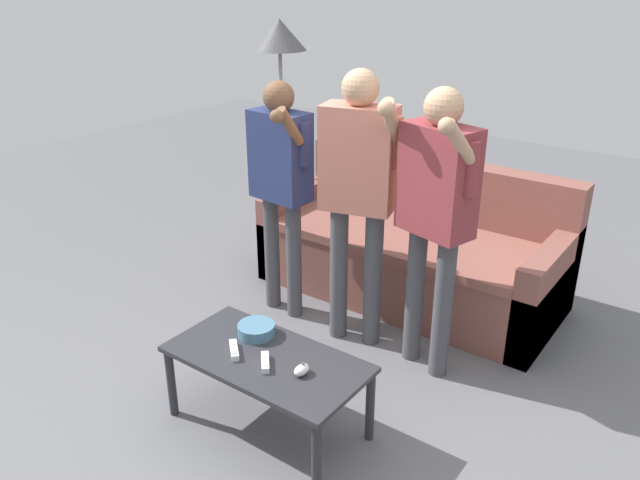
{
  "coord_description": "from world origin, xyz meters",
  "views": [
    {
      "loc": [
        1.62,
        -2.16,
        2.12
      ],
      "look_at": [
        -0.13,
        0.25,
        0.82
      ],
      "focal_mm": 35.31,
      "sensor_mm": 36.0,
      "label": 1
    }
  ],
  "objects_px": {
    "player_right": "(436,202)",
    "game_remote_nunchuk": "(302,370)",
    "game_remote_wand_far": "(265,362)",
    "coffee_table": "(267,366)",
    "snack_bowl": "(256,330)",
    "couch": "(413,251)",
    "floor_lamp": "(280,49)",
    "player_center": "(358,180)",
    "player_left": "(280,174)",
    "game_remote_wand_near": "(234,350)"
  },
  "relations": [
    {
      "from": "snack_bowl",
      "to": "game_remote_wand_far",
      "type": "relative_size",
      "value": 1.42
    },
    {
      "from": "coffee_table",
      "to": "player_center",
      "type": "relative_size",
      "value": 0.6
    },
    {
      "from": "couch",
      "to": "game_remote_wand_near",
      "type": "xyz_separation_m",
      "value": [
        -0.03,
        -1.76,
        0.12
      ]
    },
    {
      "from": "couch",
      "to": "game_remote_wand_far",
      "type": "xyz_separation_m",
      "value": [
        0.15,
        -1.75,
        0.12
      ]
    },
    {
      "from": "player_center",
      "to": "player_right",
      "type": "height_order",
      "value": "player_center"
    },
    {
      "from": "player_left",
      "to": "game_remote_wand_far",
      "type": "height_order",
      "value": "player_left"
    },
    {
      "from": "couch",
      "to": "player_center",
      "type": "height_order",
      "value": "player_center"
    },
    {
      "from": "player_center",
      "to": "game_remote_wand_far",
      "type": "xyz_separation_m",
      "value": [
        0.14,
        -0.99,
        -0.61
      ]
    },
    {
      "from": "floor_lamp",
      "to": "game_remote_wand_far",
      "type": "xyz_separation_m",
      "value": [
        1.37,
        -1.83,
        -1.14
      ]
    },
    {
      "from": "game_remote_wand_far",
      "to": "couch",
      "type": "bearing_deg",
      "value": 95.02
    },
    {
      "from": "game_remote_nunchuk",
      "to": "game_remote_wand_near",
      "type": "xyz_separation_m",
      "value": [
        -0.37,
        -0.05,
        -0.01
      ]
    },
    {
      "from": "game_remote_wand_near",
      "to": "coffee_table",
      "type": "bearing_deg",
      "value": 24.43
    },
    {
      "from": "player_left",
      "to": "player_center",
      "type": "bearing_deg",
      "value": -1.93
    },
    {
      "from": "game_remote_nunchuk",
      "to": "player_left",
      "type": "bearing_deg",
      "value": 132.96
    },
    {
      "from": "game_remote_nunchuk",
      "to": "game_remote_wand_far",
      "type": "bearing_deg",
      "value": -166.76
    },
    {
      "from": "snack_bowl",
      "to": "game_remote_wand_far",
      "type": "xyz_separation_m",
      "value": [
        0.21,
        -0.18,
        -0.01
      ]
    },
    {
      "from": "couch",
      "to": "floor_lamp",
      "type": "xyz_separation_m",
      "value": [
        -1.22,
        0.07,
        1.26
      ]
    },
    {
      "from": "game_remote_nunchuk",
      "to": "player_right",
      "type": "distance_m",
      "value": 1.12
    },
    {
      "from": "player_left",
      "to": "game_remote_nunchuk",
      "type": "bearing_deg",
      "value": -47.04
    },
    {
      "from": "player_center",
      "to": "player_right",
      "type": "distance_m",
      "value": 0.48
    },
    {
      "from": "game_remote_nunchuk",
      "to": "game_remote_wand_far",
      "type": "xyz_separation_m",
      "value": [
        -0.18,
        -0.04,
        -0.01
      ]
    },
    {
      "from": "snack_bowl",
      "to": "game_remote_nunchuk",
      "type": "relative_size",
      "value": 2.15
    },
    {
      "from": "player_left",
      "to": "game_remote_wand_far",
      "type": "xyz_separation_m",
      "value": [
        0.72,
        -1.01,
        -0.53
      ]
    },
    {
      "from": "game_remote_nunchuk",
      "to": "game_remote_wand_near",
      "type": "height_order",
      "value": "game_remote_nunchuk"
    },
    {
      "from": "snack_bowl",
      "to": "player_right",
      "type": "relative_size",
      "value": 0.12
    },
    {
      "from": "coffee_table",
      "to": "game_remote_wand_near",
      "type": "relative_size",
      "value": 7.04
    },
    {
      "from": "player_center",
      "to": "player_left",
      "type": "bearing_deg",
      "value": 178.07
    },
    {
      "from": "coffee_table",
      "to": "game_remote_wand_far",
      "type": "bearing_deg",
      "value": -54.01
    },
    {
      "from": "coffee_table",
      "to": "snack_bowl",
      "type": "xyz_separation_m",
      "value": [
        -0.17,
        0.12,
        0.08
      ]
    },
    {
      "from": "game_remote_wand_far",
      "to": "coffee_table",
      "type": "bearing_deg",
      "value": 125.99
    },
    {
      "from": "game_remote_nunchuk",
      "to": "coffee_table",
      "type": "bearing_deg",
      "value": 176.51
    },
    {
      "from": "player_center",
      "to": "game_remote_wand_far",
      "type": "bearing_deg",
      "value": -81.86
    },
    {
      "from": "floor_lamp",
      "to": "game_remote_wand_near",
      "type": "distance_m",
      "value": 2.47
    },
    {
      "from": "floor_lamp",
      "to": "player_center",
      "type": "bearing_deg",
      "value": -34.16
    },
    {
      "from": "snack_bowl",
      "to": "player_right",
      "type": "distance_m",
      "value": 1.13
    },
    {
      "from": "snack_bowl",
      "to": "game_remote_wand_far",
      "type": "bearing_deg",
      "value": -40.03
    },
    {
      "from": "snack_bowl",
      "to": "couch",
      "type": "bearing_deg",
      "value": 88.02
    },
    {
      "from": "player_left",
      "to": "game_remote_wand_near",
      "type": "xyz_separation_m",
      "value": [
        0.53,
        -1.02,
        -0.53
      ]
    },
    {
      "from": "floor_lamp",
      "to": "player_right",
      "type": "height_order",
      "value": "floor_lamp"
    },
    {
      "from": "floor_lamp",
      "to": "game_remote_wand_far",
      "type": "bearing_deg",
      "value": -53.09
    },
    {
      "from": "coffee_table",
      "to": "player_center",
      "type": "xyz_separation_m",
      "value": [
        -0.1,
        0.94,
        0.67
      ]
    },
    {
      "from": "coffee_table",
      "to": "floor_lamp",
      "type": "height_order",
      "value": "floor_lamp"
    },
    {
      "from": "player_right",
      "to": "game_remote_wand_near",
      "type": "distance_m",
      "value": 1.27
    },
    {
      "from": "couch",
      "to": "game_remote_wand_near",
      "type": "bearing_deg",
      "value": -91.11
    },
    {
      "from": "game_remote_nunchuk",
      "to": "game_remote_wand_far",
      "type": "height_order",
      "value": "game_remote_nunchuk"
    },
    {
      "from": "game_remote_nunchuk",
      "to": "player_center",
      "type": "relative_size",
      "value": 0.05
    },
    {
      "from": "couch",
      "to": "snack_bowl",
      "type": "xyz_separation_m",
      "value": [
        -0.05,
        -1.58,
        0.13
      ]
    },
    {
      "from": "player_right",
      "to": "game_remote_nunchuk",
      "type": "bearing_deg",
      "value": -99.54
    },
    {
      "from": "snack_bowl",
      "to": "coffee_table",
      "type": "bearing_deg",
      "value": -35.32
    },
    {
      "from": "floor_lamp",
      "to": "player_left",
      "type": "height_order",
      "value": "floor_lamp"
    }
  ]
}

